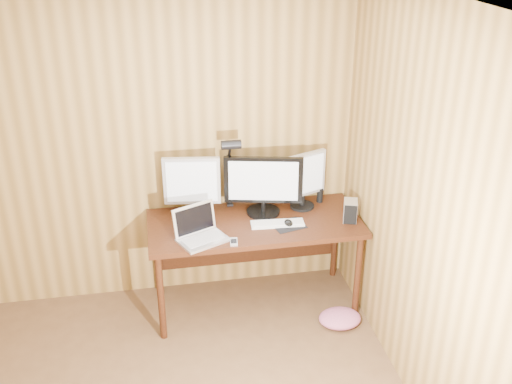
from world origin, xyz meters
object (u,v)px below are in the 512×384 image
object	(u,v)px
monitor_left	(192,185)
desk_lamp	(230,163)
desk	(253,231)
keyboard	(277,223)
monitor_center	(263,184)
phone	(234,242)
mouse	(288,223)
speaker	(320,195)
hard_drive	(350,211)
laptop	(199,231)
monitor_right	(303,179)

from	to	relation	value
monitor_left	desk_lamp	world-z (taller)	desk_lamp
desk	keyboard	distance (m)	0.26
desk_lamp	monitor_center	bearing A→B (deg)	-42.15
desk_lamp	monitor_left	bearing A→B (deg)	170.77
monitor_center	phone	bearing A→B (deg)	-112.93
keyboard	phone	xyz separation A→B (m)	(-0.36, -0.20, -0.00)
mouse	speaker	bearing A→B (deg)	33.87
monitor_left	desk_lamp	xyz separation A→B (m)	(0.30, 0.05, 0.14)
monitor_center	keyboard	bearing A→B (deg)	-59.04
hard_drive	speaker	size ratio (longest dim) A/B	1.41
laptop	hard_drive	bearing A→B (deg)	-21.37
phone	speaker	bearing A→B (deg)	39.97
monitor_right	phone	xyz separation A→B (m)	(-0.61, -0.45, -0.24)
hard_drive	laptop	bearing A→B (deg)	-158.47
monitor_center	desk_lamp	world-z (taller)	desk_lamp
desk	monitor_left	world-z (taller)	monitor_left
desk	monitor_right	bearing A→B (deg)	13.10
monitor_right	keyboard	bearing A→B (deg)	-157.90
monitor_right	mouse	bearing A→B (deg)	-144.96
laptop	mouse	world-z (taller)	laptop
phone	desk_lamp	xyz separation A→B (m)	(0.06, 0.51, 0.39)
monitor_center	speaker	world-z (taller)	monitor_center
desk	mouse	size ratio (longest dim) A/B	15.25
keyboard	hard_drive	world-z (taller)	hard_drive
desk	phone	xyz separation A→B (m)	(-0.20, -0.35, 0.13)
laptop	keyboard	distance (m)	0.60
mouse	monitor_left	bearing A→B (deg)	146.13
keyboard	desk_lamp	world-z (taller)	desk_lamp
laptop	desk_lamp	size ratio (longest dim) A/B	0.63
mouse	phone	bearing A→B (deg)	-169.40
desk	speaker	distance (m)	0.62
monitor_center	hard_drive	world-z (taller)	monitor_center
mouse	hard_drive	size ratio (longest dim) A/B	0.63
monitor_center	monitor_right	world-z (taller)	monitor_center
speaker	desk	bearing A→B (deg)	-164.29
monitor_center	laptop	size ratio (longest dim) A/B	1.45
monitor_center	desk_lamp	xyz separation A→B (m)	(-0.24, 0.10, 0.15)
desk	laptop	size ratio (longest dim) A/B	3.94
desk_lamp	speaker	bearing A→B (deg)	-18.47
monitor_right	laptop	xyz separation A→B (m)	(-0.84, -0.35, -0.18)
monitor_left	mouse	size ratio (longest dim) A/B	4.56
monitor_right	hard_drive	bearing A→B (deg)	-64.78
mouse	speaker	world-z (taller)	speaker
monitor_left	speaker	size ratio (longest dim) A/B	4.02
monitor_right	laptop	size ratio (longest dim) A/B	1.11
monitor_left	phone	bearing A→B (deg)	-53.97
desk_lamp	desk	bearing A→B (deg)	-65.61
monitor_center	laptop	distance (m)	0.63
monitor_right	phone	world-z (taller)	monitor_right
phone	hard_drive	bearing A→B (deg)	17.16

